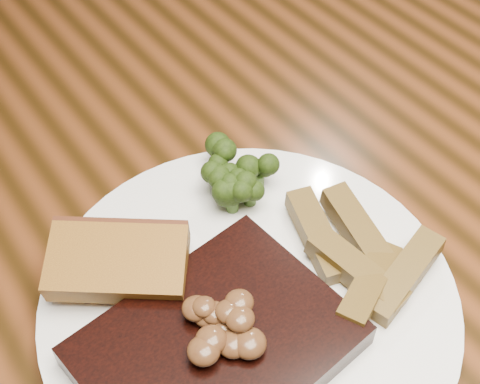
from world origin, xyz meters
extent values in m
cube|color=#552911|center=(0.00, 0.00, 0.73)|extent=(1.60, 0.90, 0.04)
cylinder|color=black|center=(0.72, 0.37, 0.35)|extent=(0.07, 0.07, 0.71)
cylinder|color=black|center=(0.02, 0.59, 0.22)|extent=(0.04, 0.04, 0.44)
cylinder|color=white|center=(-0.04, -0.07, 0.76)|extent=(0.36, 0.36, 0.01)
cube|color=black|center=(-0.09, -0.10, 0.77)|extent=(0.19, 0.15, 0.03)
cube|color=#8E6219|center=(-0.12, -0.01, 0.77)|extent=(0.11, 0.10, 0.02)
camera|label=1|loc=(-0.21, -0.29, 1.19)|focal=50.00mm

